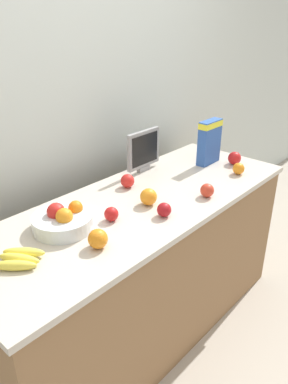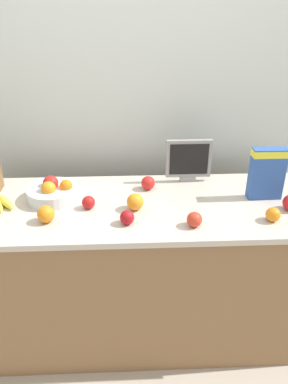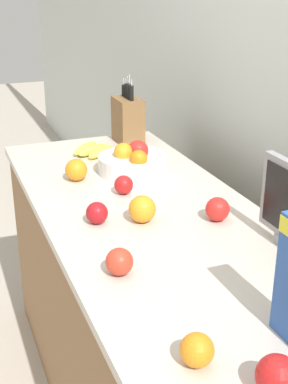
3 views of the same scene
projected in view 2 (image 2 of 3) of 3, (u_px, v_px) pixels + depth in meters
name	position (u px, v px, depth m)	size (l,w,h in m)	color
ground_plane	(136.00, 324.00, 2.34)	(14.00, 14.00, 0.00)	#B2A899
wall_back	(132.00, 94.00, 2.23)	(9.00, 0.06, 2.60)	silver
counter	(136.00, 269.00, 2.14)	(1.89, 0.70, 0.86)	olive
small_monitor	(189.00, 160.00, 2.12)	(0.26, 0.03, 0.25)	gray
cereal_box	(267.00, 171.00, 1.93)	(0.18, 0.06, 0.28)	#2D56A8
fruit_bowl	(53.00, 192.00, 1.97)	(0.27, 0.27, 0.12)	silver
apple_leftmost	(127.00, 217.00, 1.75)	(0.07, 0.07, 0.07)	#A31419
apple_near_bananas	(148.00, 183.00, 2.07)	(0.08, 0.08, 0.08)	red
apple_middle	(194.00, 219.00, 1.73)	(0.07, 0.07, 0.07)	red
apple_by_knife_block	(88.00, 202.00, 1.88)	(0.07, 0.07, 0.07)	red
orange_front_right	(135.00, 202.00, 1.87)	(0.09, 0.09, 0.09)	orange
orange_near_bowl	(273.00, 214.00, 1.78)	(0.07, 0.07, 0.07)	orange
orange_front_left	(46.00, 214.00, 1.77)	(0.08, 0.08, 0.08)	orange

